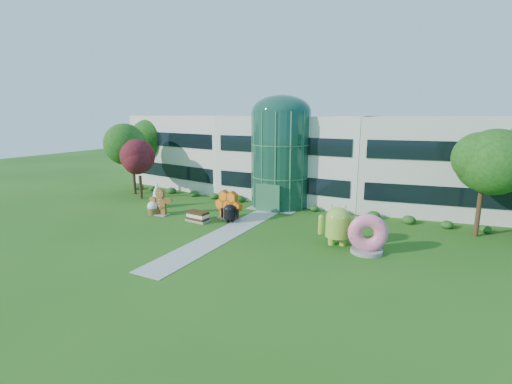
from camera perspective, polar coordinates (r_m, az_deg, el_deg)
The scene contains 14 objects.
ground at distance 29.56m, azimuth -5.90°, elevation -7.04°, with size 140.00×140.00×0.00m, color #215114.
building at distance 44.32m, azimuth 6.99°, elevation 5.49°, with size 46.00×15.00×9.30m, color beige, non-canonical shape.
atrium at distance 38.78m, azimuth 3.82°, elevation 5.00°, with size 6.00×6.00×9.80m, color #194738.
walkway at distance 31.15m, azimuth -3.86°, elevation -5.96°, with size 2.40×20.00×0.04m, color #9E9E93.
tree_red at distance 44.20m, azimuth -17.45°, elevation 2.85°, with size 4.00×4.00×6.00m, color #3F0C14, non-canonical shape.
trees_backdrop at distance 39.78m, azimuth 4.39°, elevation 4.15°, with size 52.00×8.00×8.40m, color #144210, non-canonical shape.
android_green at distance 28.05m, azimuth 12.51°, elevation -4.69°, with size 2.99×1.99×3.39m, color #8BB339, non-canonical shape.
android_black at distance 33.24m, azimuth -4.06°, elevation -3.07°, with size 1.74×1.16×1.97m, color black, non-canonical shape.
donut at distance 27.11m, azimuth 16.80°, elevation -6.07°, with size 2.77×1.33×2.88m, color pink, non-canonical shape.
gingerbread at distance 36.63m, azimuth -14.49°, elevation -1.46°, with size 2.87×1.10×2.65m, color brown, non-canonical shape.
ice_cream_sandwich at distance 34.02m, azimuth -8.97°, elevation -3.72°, with size 2.15×1.07×0.96m, color #32190B, non-canonical shape.
honeycomb at distance 34.06m, azimuth -4.26°, elevation -2.26°, with size 3.15×1.13×2.48m, color orange, non-canonical shape.
froyo at distance 39.83m, azimuth -14.97°, elevation -0.45°, with size 1.52×1.52×2.61m, color white, non-canonical shape.
cupcake at distance 37.13m, azimuth -15.58°, elevation -2.38°, with size 1.12×1.12×1.34m, color white, non-canonical shape.
Camera 1 is at (15.62, -23.18, 9.62)m, focal length 26.00 mm.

